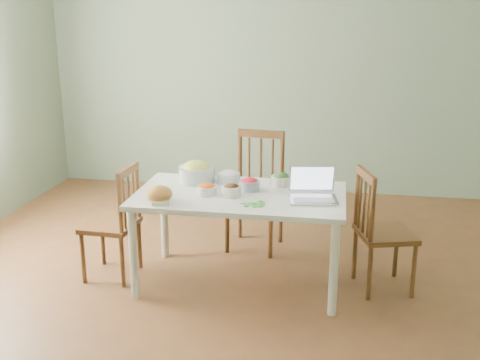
% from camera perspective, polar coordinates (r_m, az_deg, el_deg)
% --- Properties ---
extents(floor, '(5.00, 5.00, 0.00)m').
position_cam_1_polar(floor, '(4.28, -0.63, -10.82)').
color(floor, '#522F1E').
rests_on(floor, ground).
extents(wall_back, '(5.00, 0.00, 2.70)m').
position_cam_1_polar(wall_back, '(6.30, 3.54, 10.94)').
color(wall_back, gray).
rests_on(wall_back, ground).
extents(wall_front, '(5.00, 0.00, 2.70)m').
position_cam_1_polar(wall_front, '(1.55, -18.07, -8.03)').
color(wall_front, gray).
rests_on(wall_front, ground).
extents(dining_table, '(1.50, 0.84, 0.70)m').
position_cam_1_polar(dining_table, '(4.24, 0.00, -5.84)').
color(dining_table, white).
rests_on(dining_table, floor).
extents(chair_far, '(0.49, 0.47, 0.99)m').
position_cam_1_polar(chair_far, '(4.82, 1.45, -1.24)').
color(chair_far, '#402612').
rests_on(chair_far, floor).
extents(chair_left, '(0.38, 0.40, 0.87)m').
position_cam_1_polar(chair_left, '(4.43, -12.75, -4.08)').
color(chair_left, '#402612').
rests_on(chair_left, floor).
extents(chair_right, '(0.47, 0.48, 0.90)m').
position_cam_1_polar(chair_right, '(4.26, 14.23, -4.89)').
color(chair_right, '#402612').
rests_on(chair_right, floor).
extents(bread_boule, '(0.23, 0.23, 0.12)m').
position_cam_1_polar(bread_boule, '(3.96, -8.00, -1.38)').
color(bread_boule, '#CD8841').
rests_on(bread_boule, dining_table).
extents(butter_stick, '(0.12, 0.05, 0.03)m').
position_cam_1_polar(butter_stick, '(3.90, -7.85, -2.31)').
color(butter_stick, beige).
rests_on(butter_stick, dining_table).
extents(bowl_squash, '(0.36, 0.36, 0.16)m').
position_cam_1_polar(bowl_squash, '(4.38, -4.30, 0.82)').
color(bowl_squash, '#E2D55C').
rests_on(bowl_squash, dining_table).
extents(bowl_carrot, '(0.15, 0.15, 0.08)m').
position_cam_1_polar(bowl_carrot, '(4.09, -3.32, -0.90)').
color(bowl_carrot, '#DE6207').
rests_on(bowl_carrot, dining_table).
extents(bowl_onion, '(0.22, 0.22, 0.09)m').
position_cam_1_polar(bowl_onion, '(4.37, -1.13, 0.35)').
color(bowl_onion, white).
rests_on(bowl_onion, dining_table).
extents(bowl_mushroom, '(0.16, 0.16, 0.09)m').
position_cam_1_polar(bowl_mushroom, '(4.05, -0.87, -0.98)').
color(bowl_mushroom, '#392114').
rests_on(bowl_mushroom, dining_table).
extents(bowl_redpep, '(0.16, 0.16, 0.09)m').
position_cam_1_polar(bowl_redpep, '(4.19, 0.95, -0.39)').
color(bowl_redpep, red).
rests_on(bowl_redpep, dining_table).
extents(bowl_broccoli, '(0.17, 0.17, 0.10)m').
position_cam_1_polar(bowl_broccoli, '(4.30, 4.10, 0.08)').
color(bowl_broccoli, '#25481B').
rests_on(bowl_broccoli, dining_table).
extents(flatbread, '(0.22, 0.22, 0.02)m').
position_cam_1_polar(flatbread, '(4.36, 5.20, -0.25)').
color(flatbread, tan).
rests_on(flatbread, dining_table).
extents(basil_bunch, '(0.19, 0.19, 0.02)m').
position_cam_1_polar(basil_bunch, '(3.89, 1.24, -2.26)').
color(basil_bunch, '#2C8135').
rests_on(basil_bunch, dining_table).
extents(laptop, '(0.37, 0.34, 0.22)m').
position_cam_1_polar(laptop, '(3.96, 7.34, -0.53)').
color(laptop, '#B9B9C0').
rests_on(laptop, dining_table).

